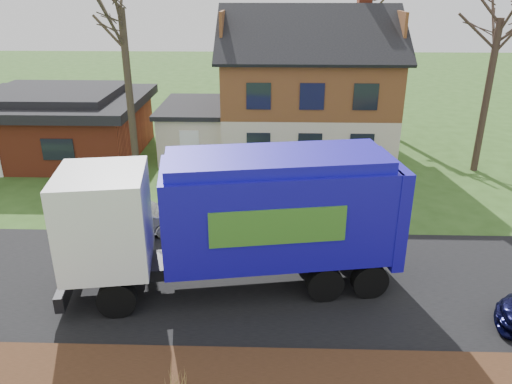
{
  "coord_description": "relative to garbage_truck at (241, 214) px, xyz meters",
  "views": [
    {
      "loc": [
        0.02,
        -13.98,
        9.08
      ],
      "look_at": [
        -0.49,
        2.5,
        2.17
      ],
      "focal_mm": 35.0,
      "sensor_mm": 36.0,
      "label": 1
    }
  ],
  "objects": [
    {
      "name": "silver_sedan",
      "position": [
        -4.4,
        3.48,
        -1.88
      ],
      "size": [
        4.25,
        2.15,
        1.34
      ],
      "primitive_type": "imported",
      "rotation": [
        0.0,
        0.0,
        1.76
      ],
      "color": "#ADB1B5",
      "rests_on": "ground"
    },
    {
      "name": "grass_clump_mid",
      "position": [
        -1.16,
        -5.25,
        -1.76
      ],
      "size": [
        0.35,
        0.29,
        0.98
      ],
      "color": "#9E7B46",
      "rests_on": "mulch_verge"
    },
    {
      "name": "garbage_truck",
      "position": [
        0.0,
        0.0,
        0.0
      ],
      "size": [
        10.64,
        4.38,
        4.43
      ],
      "rotation": [
        0.0,
        0.0,
        0.16
      ],
      "color": "black",
      "rests_on": "ground"
    },
    {
      "name": "ranch_house",
      "position": [
        -11.12,
        13.16,
        -0.74
      ],
      "size": [
        9.8,
        8.2,
        3.7
      ],
      "color": "#973A21",
      "rests_on": "ground"
    },
    {
      "name": "main_house",
      "position": [
        2.37,
        14.07,
        1.47
      ],
      "size": [
        12.95,
        8.95,
        9.26
      ],
      "color": "beige",
      "rests_on": "ground"
    },
    {
      "name": "ground",
      "position": [
        0.88,
        0.16,
        -2.55
      ],
      "size": [
        120.0,
        120.0,
        0.0
      ],
      "primitive_type": "plane",
      "color": "#2B4C19",
      "rests_on": "ground"
    },
    {
      "name": "road",
      "position": [
        0.88,
        0.16,
        -2.54
      ],
      "size": [
        80.0,
        7.0,
        0.02
      ],
      "primitive_type": "cube",
      "color": "black",
      "rests_on": "ground"
    }
  ]
}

